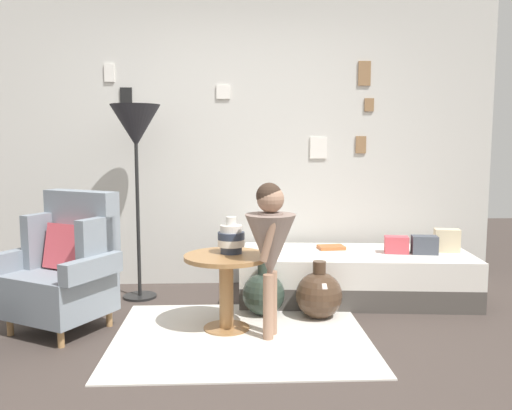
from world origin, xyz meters
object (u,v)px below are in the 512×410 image
at_px(armchair, 66,267).
at_px(person_child, 270,241).
at_px(daybed, 355,275).
at_px(vase_striped, 231,238).
at_px(book_on_daybed, 331,247).
at_px(demijohn_near, 263,294).
at_px(side_table, 226,276).
at_px(demijohn_far, 319,295).
at_px(floor_lamp, 136,132).

relative_size(armchair, person_child, 0.92).
bearing_deg(daybed, person_child, -131.59).
bearing_deg(vase_striped, daybed, 32.15).
height_order(armchair, person_child, person_child).
distance_m(book_on_daybed, demijohn_near, 0.86).
bearing_deg(side_table, book_on_daybed, 43.57).
relative_size(armchair, demijohn_far, 2.22).
bearing_deg(side_table, demijohn_near, 48.37).
relative_size(armchair, demijohn_near, 2.36).
distance_m(armchair, daybed, 2.30).
xyz_separation_m(side_table, book_on_daybed, (0.90, 0.85, 0.03)).
distance_m(demijohn_near, demijohn_far, 0.42).
bearing_deg(demijohn_far, side_table, -162.19).
relative_size(floor_lamp, book_on_daybed, 7.39).
bearing_deg(book_on_daybed, floor_lamp, -179.03).
distance_m(side_table, person_child, 0.44).
bearing_deg(floor_lamp, book_on_daybed, 0.97).
relative_size(side_table, person_child, 0.56).
bearing_deg(armchair, floor_lamp, 62.34).
distance_m(daybed, book_on_daybed, 0.31).
bearing_deg(floor_lamp, daybed, -3.51).
bearing_deg(floor_lamp, vase_striped, -44.38).
xyz_separation_m(vase_striped, person_child, (0.26, -0.23, 0.02)).
xyz_separation_m(vase_striped, book_on_daybed, (0.86, 0.79, -0.23)).
bearing_deg(demijohn_far, daybed, 51.89).
bearing_deg(daybed, demijohn_far, -128.11).
height_order(side_table, demijohn_far, side_table).
height_order(floor_lamp, demijohn_far, floor_lamp).
height_order(vase_striped, demijohn_far, vase_striped).
relative_size(vase_striped, demijohn_far, 0.59).
relative_size(armchair, book_on_daybed, 4.41).
relative_size(daybed, person_child, 1.86).
distance_m(floor_lamp, book_on_daybed, 1.92).
distance_m(vase_striped, person_child, 0.35).
bearing_deg(vase_striped, person_child, -40.91).
height_order(armchair, daybed, armchair).
height_order(daybed, book_on_daybed, book_on_daybed).
relative_size(daybed, demijohn_near, 4.77).
bearing_deg(floor_lamp, side_table, -47.84).
relative_size(book_on_daybed, demijohn_far, 0.50).
distance_m(armchair, demijohn_far, 1.84).
xyz_separation_m(armchair, daybed, (2.21, 0.62, -0.24)).
height_order(vase_striped, person_child, person_child).
height_order(armchair, vase_striped, armchair).
bearing_deg(side_table, vase_striped, 58.97).
relative_size(armchair, vase_striped, 3.74).
relative_size(armchair, side_table, 1.65).
height_order(armchair, demijohn_far, armchair).
relative_size(vase_striped, demijohn_near, 0.63).
bearing_deg(side_table, floor_lamp, 132.16).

